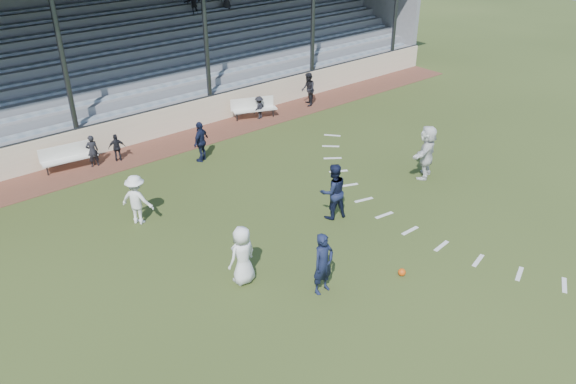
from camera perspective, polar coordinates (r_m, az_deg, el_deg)
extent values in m
plane|color=#303E19|center=(16.02, 5.71, -7.44)|extent=(90.00, 90.00, 0.00)
cube|color=#562D22|center=(23.55, -12.43, 4.55)|extent=(34.00, 2.00, 0.02)
cube|color=beige|center=(24.21, -13.76, 6.59)|extent=(34.00, 0.18, 1.20)
cube|color=silver|center=(22.40, -21.27, 3.12)|extent=(2.03, 0.64, 0.06)
cube|color=silver|center=(22.50, -21.58, 3.87)|extent=(1.99, 0.31, 0.54)
cylinder|color=#32363B|center=(22.39, -23.25, 2.04)|extent=(0.06, 0.06, 0.40)
cylinder|color=#32363B|center=(22.63, -19.10, 3.13)|extent=(0.06, 0.06, 0.40)
cube|color=silver|center=(25.70, -3.37, 8.33)|extent=(2.01, 1.10, 0.06)
cube|color=silver|center=(25.78, -3.68, 8.98)|extent=(1.88, 0.79, 0.54)
cylinder|color=#32363B|center=(25.60, -5.21, 7.62)|extent=(0.06, 0.06, 0.40)
cylinder|color=#32363B|center=(25.98, -1.53, 8.07)|extent=(0.06, 0.06, 0.40)
sphere|color=#CB460B|center=(15.83, 11.49, -7.99)|extent=(0.21, 0.21, 0.21)
imported|color=silver|center=(14.93, -4.64, -6.42)|extent=(0.89, 0.63, 1.70)
imported|color=#121832|center=(14.56, 3.60, -7.28)|extent=(0.66, 0.45, 1.75)
imported|color=#121832|center=(17.72, 4.60, 0.06)|extent=(1.06, 0.91, 1.87)
imported|color=silver|center=(18.05, -15.11, -0.76)|extent=(1.11, 1.22, 1.65)
imported|color=#121832|center=(21.76, -8.83, 5.10)|extent=(1.01, 0.80, 1.60)
imported|color=silver|center=(20.79, 13.90, 3.99)|extent=(1.93, 1.29, 1.99)
imported|color=black|center=(27.23, 2.06, 10.38)|extent=(0.93, 0.98, 1.59)
imported|color=black|center=(22.33, -19.25, 3.97)|extent=(0.49, 0.35, 1.25)
imported|color=black|center=(22.53, -16.98, 4.34)|extent=(0.69, 0.47, 1.09)
imported|color=black|center=(25.72, -2.94, 8.57)|extent=(0.75, 0.55, 1.04)
cube|color=gray|center=(24.67, -14.34, 6.94)|extent=(34.00, 0.80, 1.20)
cube|color=gray|center=(24.53, -14.63, 8.41)|extent=(33.00, 0.28, 0.10)
cube|color=gray|center=(25.29, -15.21, 7.86)|extent=(34.00, 0.80, 1.60)
cube|color=gray|center=(25.10, -15.56, 9.72)|extent=(33.00, 0.28, 0.10)
cube|color=gray|center=(25.92, -16.04, 8.73)|extent=(34.00, 0.80, 2.00)
cube|color=gray|center=(25.68, -16.45, 10.97)|extent=(33.00, 0.28, 0.10)
cube|color=gray|center=(26.56, -16.83, 9.55)|extent=(34.00, 0.80, 2.40)
cube|color=gray|center=(26.29, -17.31, 12.16)|extent=(33.00, 0.28, 0.10)
cube|color=gray|center=(27.21, -17.59, 10.34)|extent=(34.00, 0.80, 2.80)
cube|color=gray|center=(26.90, -18.14, 13.30)|extent=(33.00, 0.28, 0.10)
cube|color=gray|center=(27.87, -18.31, 11.08)|extent=(34.00, 0.80, 3.20)
cube|color=gray|center=(27.54, -18.94, 14.38)|extent=(33.00, 0.28, 0.10)
cube|color=gray|center=(28.53, -19.01, 11.79)|extent=(34.00, 0.80, 3.60)
cube|color=gray|center=(28.19, -19.71, 15.41)|extent=(33.00, 0.28, 0.10)
cube|color=gray|center=(29.21, -19.68, 12.47)|extent=(34.00, 0.80, 4.00)
cube|color=gray|center=(28.85, -20.45, 16.39)|extent=(33.00, 0.28, 0.10)
cube|color=gray|center=(29.89, -20.32, 13.11)|extent=(34.00, 0.80, 4.40)
cube|color=gray|center=(29.52, -21.16, 17.32)|extent=(33.00, 0.28, 0.10)
cube|color=gray|center=(30.22, -21.07, 15.12)|extent=(34.00, 0.40, 6.40)
cube|color=gray|center=(36.37, 8.09, 18.73)|extent=(0.30, 7.80, 6.40)
cylinder|color=#32363B|center=(22.43, -21.59, 10.84)|extent=(0.20, 0.20, 6.50)
cylinder|color=#32363B|center=(24.80, -8.26, 14.12)|extent=(0.20, 0.20, 6.50)
cylinder|color=#32363B|center=(28.27, 2.52, 16.19)|extent=(0.20, 0.20, 6.50)
cylinder|color=#32363B|center=(32.48, 10.87, 17.40)|extent=(0.20, 0.20, 6.50)
cylinder|color=#32363B|center=(23.98, -13.94, 8.02)|extent=(34.00, 0.05, 0.05)
imported|color=black|center=(30.36, -9.55, 18.48)|extent=(1.06, 0.43, 1.12)
cube|color=silver|center=(24.14, 4.52, 5.76)|extent=(0.54, 0.61, 0.01)
cube|color=silver|center=(23.10, 4.36, 4.66)|extent=(0.59, 0.56, 0.01)
cube|color=silver|center=(22.07, 4.55, 3.45)|extent=(0.64, 0.51, 0.01)
cube|color=silver|center=(21.07, 5.14, 2.12)|extent=(0.67, 0.44, 0.01)
cube|color=silver|center=(20.12, 6.18, 0.70)|extent=(0.70, 0.37, 0.01)
cube|color=silver|center=(19.25, 7.71, -0.80)|extent=(0.71, 0.29, 0.01)
cube|color=silver|center=(18.48, 9.75, -2.33)|extent=(0.71, 0.21, 0.01)
cube|color=silver|center=(17.83, 12.30, -3.86)|extent=(0.70, 0.12, 0.01)
cube|color=silver|center=(17.34, 15.32, -5.31)|extent=(0.71, 0.21, 0.01)
cube|color=silver|center=(17.02, 18.75, -6.61)|extent=(0.71, 0.29, 0.01)
cube|color=silver|center=(16.88, 22.45, -7.68)|extent=(0.70, 0.37, 0.01)
cube|color=silver|center=(16.95, 26.27, -8.48)|extent=(0.67, 0.44, 0.01)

